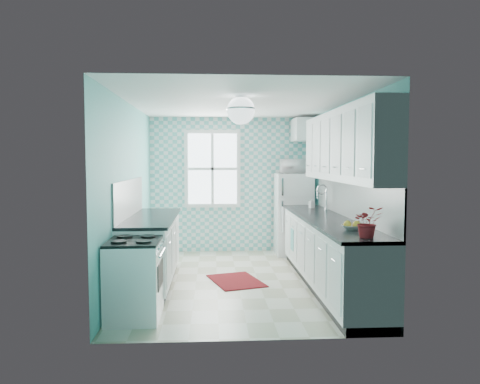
{
  "coord_description": "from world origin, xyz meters",
  "views": [
    {
      "loc": [
        -0.35,
        -6.53,
        1.73
      ],
      "look_at": [
        0.05,
        0.25,
        1.25
      ],
      "focal_mm": 35.0,
      "sensor_mm": 36.0,
      "label": 1
    }
  ],
  "objects": [
    {
      "name": "upper_cabinets_right",
      "position": [
        1.33,
        -0.6,
        1.9
      ],
      "size": [
        0.33,
        3.2,
        0.9
      ],
      "primitive_type": "cube",
      "color": "white",
      "rests_on": "wall_right"
    },
    {
      "name": "fridge",
      "position": [
        1.11,
        1.8,
        0.74
      ],
      "size": [
        0.64,
        0.64,
        1.47
      ],
      "rotation": [
        0.0,
        0.0,
        -0.0
      ],
      "color": "silver",
      "rests_on": "floor"
    },
    {
      "name": "backsplash_left",
      "position": [
        -1.49,
        -0.07,
        1.2
      ],
      "size": [
        0.02,
        2.15,
        0.51
      ],
      "primitive_type": "cube",
      "color": "white",
      "rests_on": "wall_left"
    },
    {
      "name": "wall_right",
      "position": [
        1.51,
        0.0,
        1.25
      ],
      "size": [
        0.02,
        4.4,
        2.5
      ],
      "primitive_type": "cube",
      "color": "#60C4BF",
      "rests_on": "floor"
    },
    {
      "name": "backsplash_right",
      "position": [
        1.49,
        -0.4,
        1.2
      ],
      "size": [
        0.02,
        3.6,
        0.51
      ],
      "primitive_type": "cube",
      "color": "white",
      "rests_on": "wall_right"
    },
    {
      "name": "sink",
      "position": [
        1.2,
        0.48,
        0.93
      ],
      "size": [
        0.52,
        0.44,
        0.53
      ],
      "rotation": [
        0.0,
        0.0,
        0.05
      ],
      "color": "silver",
      "rests_on": "countertop_right"
    },
    {
      "name": "wall_back",
      "position": [
        0.0,
        2.21,
        1.25
      ],
      "size": [
        3.0,
        0.02,
        2.5
      ],
      "primitive_type": "cube",
      "color": "#60C4BF",
      "rests_on": "floor"
    },
    {
      "name": "countertop_left",
      "position": [
        -1.19,
        -0.07,
        0.92
      ],
      "size": [
        0.63,
        2.15,
        0.04
      ],
      "primitive_type": "cube",
      "color": "black",
      "rests_on": "base_cabinets_left"
    },
    {
      "name": "ceiling_light",
      "position": [
        0.0,
        -0.8,
        2.32
      ],
      "size": [
        0.34,
        0.34,
        0.35
      ],
      "color": "silver",
      "rests_on": "ceiling"
    },
    {
      "name": "microwave",
      "position": [
        1.11,
        1.8,
        1.6
      ],
      "size": [
        0.48,
        0.33,
        0.26
      ],
      "primitive_type": "imported",
      "rotation": [
        0.0,
        0.0,
        3.17
      ],
      "color": "white",
      "rests_on": "fridge"
    },
    {
      "name": "ceiling",
      "position": [
        0.0,
        0.0,
        2.51
      ],
      "size": [
        3.0,
        4.4,
        0.02
      ],
      "primitive_type": "cube",
      "color": "white",
      "rests_on": "wall_back"
    },
    {
      "name": "floor",
      "position": [
        0.0,
        0.0,
        -0.01
      ],
      "size": [
        3.0,
        4.4,
        0.02
      ],
      "primitive_type": "cube",
      "color": "beige",
      "rests_on": "ground"
    },
    {
      "name": "potted_plant",
      "position": [
        1.2,
        -1.98,
        1.1
      ],
      "size": [
        0.29,
        0.25,
        0.32
      ],
      "primitive_type": "imported",
      "rotation": [
        0.0,
        0.0,
        -0.0
      ],
      "color": "#AB0C13",
      "rests_on": "countertop_right"
    },
    {
      "name": "wall_front",
      "position": [
        0.0,
        -2.21,
        1.25
      ],
      "size": [
        3.0,
        0.02,
        2.5
      ],
      "primitive_type": "cube",
      "color": "#60C4BF",
      "rests_on": "floor"
    },
    {
      "name": "dish_towel",
      "position": [
        0.89,
        0.61,
        0.48
      ],
      "size": [
        0.04,
        0.22,
        0.33
      ],
      "primitive_type": "cube",
      "rotation": [
        0.0,
        0.0,
        -0.13
      ],
      "color": "#5AA98F",
      "rests_on": "base_cabinets_right"
    },
    {
      "name": "fruit_bowl",
      "position": [
        1.2,
        -1.45,
        0.97
      ],
      "size": [
        0.28,
        0.28,
        0.06
      ],
      "primitive_type": "imported",
      "rotation": [
        0.0,
        0.0,
        -0.26
      ],
      "color": "silver",
      "rests_on": "countertop_right"
    },
    {
      "name": "window",
      "position": [
        -0.35,
        2.16,
        1.55
      ],
      "size": [
        1.04,
        0.05,
        1.44
      ],
      "color": "white",
      "rests_on": "wall_back"
    },
    {
      "name": "base_cabinets_left",
      "position": [
        -1.2,
        -0.07,
        0.45
      ],
      "size": [
        0.6,
        2.15,
        0.9
      ],
      "primitive_type": "cube",
      "color": "white",
      "rests_on": "floor"
    },
    {
      "name": "base_cabinets_right",
      "position": [
        1.2,
        -0.4,
        0.45
      ],
      "size": [
        0.6,
        3.6,
        0.9
      ],
      "primitive_type": "cube",
      "color": "white",
      "rests_on": "floor"
    },
    {
      "name": "soap_bottle",
      "position": [
        1.25,
        0.9,
        1.02
      ],
      "size": [
        0.1,
        0.1,
        0.17
      ],
      "primitive_type": "imported",
      "rotation": [
        0.0,
        0.0,
        0.35
      ],
      "color": "#ABBCCC",
      "rests_on": "countertop_right"
    },
    {
      "name": "stove",
      "position": [
        -1.2,
        -1.49,
        0.44
      ],
      "size": [
        0.56,
        0.7,
        0.84
      ],
      "rotation": [
        0.0,
        0.0,
        0.03
      ],
      "color": "white",
      "rests_on": "floor"
    },
    {
      "name": "wall_left",
      "position": [
        -1.51,
        0.0,
        1.25
      ],
      "size": [
        0.02,
        4.4,
        2.5
      ],
      "primitive_type": "cube",
      "color": "#60C4BF",
      "rests_on": "floor"
    },
    {
      "name": "rug",
      "position": [
        -0.02,
        -0.02,
        0.01
      ],
      "size": [
        0.86,
        1.04,
        0.01
      ],
      "primitive_type": "cube",
      "rotation": [
        0.0,
        0.0,
        0.29
      ],
      "color": "#7B0F00",
      "rests_on": "floor"
    },
    {
      "name": "countertop_right",
      "position": [
        1.19,
        -0.4,
        0.92
      ],
      "size": [
        0.63,
        3.6,
        0.04
      ],
      "primitive_type": "cube",
      "color": "black",
      "rests_on": "base_cabinets_right"
    },
    {
      "name": "upper_cabinet_fridge",
      "position": [
        1.3,
        1.83,
        2.25
      ],
      "size": [
        0.4,
        0.74,
        0.4
      ],
      "primitive_type": "cube",
      "color": "white",
      "rests_on": "wall_right"
    },
    {
      "name": "accent_wall",
      "position": [
        0.0,
        2.19,
        1.25
      ],
      "size": [
        3.0,
        0.01,
        2.5
      ],
      "primitive_type": "cube",
      "color": "#62BAB7",
      "rests_on": "wall_back"
    }
  ]
}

